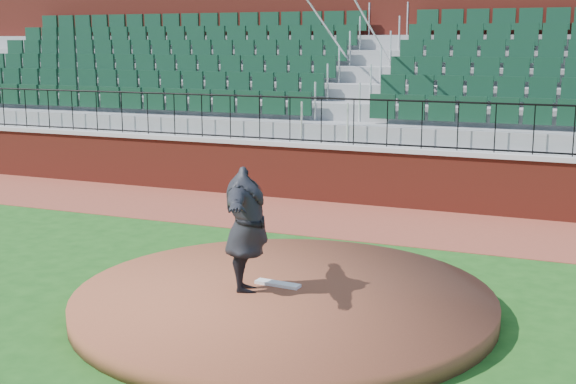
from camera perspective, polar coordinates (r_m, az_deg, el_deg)
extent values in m
plane|color=#194C15|center=(10.58, -3.18, -8.39)|extent=(90.00, 90.00, 0.00)
cube|color=brown|center=(15.41, 5.63, -2.14)|extent=(34.00, 3.20, 0.01)
cube|color=maroon|center=(16.80, 7.29, 1.00)|extent=(34.00, 0.35, 1.20)
cube|color=#B7B7B7|center=(16.70, 7.34, 3.19)|extent=(34.00, 0.45, 0.10)
cube|color=maroon|center=(21.93, 11.37, 8.88)|extent=(34.00, 0.50, 5.50)
cylinder|color=brown|center=(10.34, -0.32, -8.09)|extent=(5.61, 5.61, 0.25)
cube|color=white|center=(10.56, -0.77, -6.85)|extent=(0.65, 0.21, 0.04)
imported|color=black|center=(10.13, -3.13, -2.80)|extent=(1.34, 2.13, 1.69)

